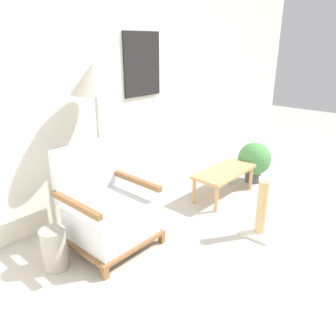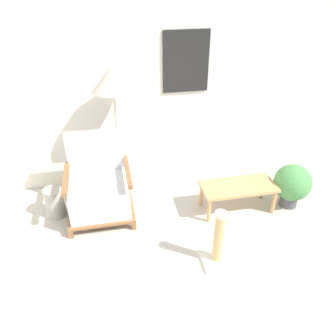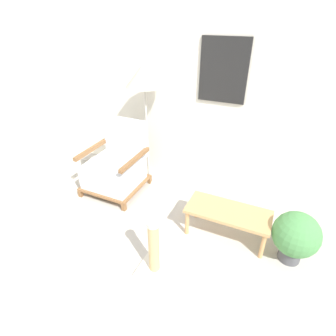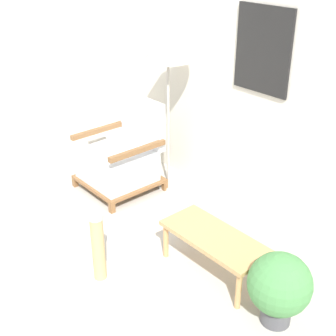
# 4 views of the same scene
# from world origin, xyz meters

# --- Properties ---
(ground_plane) EXTENTS (14.00, 14.00, 0.00)m
(ground_plane) POSITION_xyz_m (0.00, 0.00, 0.00)
(ground_plane) COLOR #B7B2A8
(wall_back) EXTENTS (8.00, 0.09, 2.70)m
(wall_back) POSITION_xyz_m (0.00, 2.11, 1.35)
(wall_back) COLOR silver
(wall_back) RESTS_ON ground_plane
(armchair) EXTENTS (0.73, 0.72, 0.93)m
(armchair) POSITION_xyz_m (-0.89, 1.39, 0.33)
(armchair) COLOR brown
(armchair) RESTS_ON ground_plane
(floor_lamp) EXTENTS (0.47, 0.47, 1.62)m
(floor_lamp) POSITION_xyz_m (-0.62, 1.79, 1.43)
(floor_lamp) COLOR #B7B2A8
(floor_lamp) RESTS_ON ground_plane
(coffee_table) EXTENTS (0.87, 0.39, 0.35)m
(coffee_table) POSITION_xyz_m (0.70, 1.13, 0.30)
(coffee_table) COLOR tan
(coffee_table) RESTS_ON ground_plane
(vase) EXTENTS (0.21, 0.21, 0.36)m
(vase) POSITION_xyz_m (-1.41, 1.44, 0.18)
(vase) COLOR #9E998E
(vase) RESTS_ON ground_plane
(potted_plant) EXTENTS (0.44, 0.44, 0.55)m
(potted_plant) POSITION_xyz_m (1.36, 1.07, 0.31)
(potted_plant) COLOR #4C4C51
(potted_plant) RESTS_ON ground_plane
(scratching_post) EXTENTS (0.30, 0.30, 0.61)m
(scratching_post) POSITION_xyz_m (0.21, 0.39, 0.23)
(scratching_post) COLOR beige
(scratching_post) RESTS_ON ground_plane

